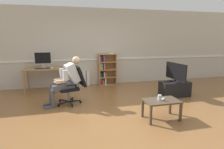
{
  "coord_description": "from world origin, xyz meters",
  "views": [
    {
      "loc": [
        -1.08,
        -4.02,
        1.71
      ],
      "look_at": [
        0.15,
        0.85,
        0.7
      ],
      "focal_mm": 29.86,
      "sensor_mm": 36.0,
      "label": 1
    }
  ],
  "objects_px": {
    "bookshelf": "(106,69)",
    "coffee_table": "(161,103)",
    "computer_mouse": "(52,68)",
    "tv_screen": "(176,72)",
    "drinking_glass": "(160,98)",
    "imac_monitor": "(43,59)",
    "computer_desk": "(43,71)",
    "keyboard": "(42,68)",
    "radiator": "(76,78)",
    "spare_remote": "(163,99)",
    "person_seated": "(66,79)",
    "office_chair": "(73,83)",
    "tv_stand": "(175,89)"
  },
  "relations": [
    {
      "from": "keyboard",
      "to": "radiator",
      "type": "height_order",
      "value": "keyboard"
    },
    {
      "from": "tv_screen",
      "to": "spare_remote",
      "type": "relative_size",
      "value": 5.61
    },
    {
      "from": "keyboard",
      "to": "coffee_table",
      "type": "relative_size",
      "value": 0.59
    },
    {
      "from": "bookshelf",
      "to": "coffee_table",
      "type": "xyz_separation_m",
      "value": [
        0.51,
        -3.11,
        -0.21
      ]
    },
    {
      "from": "tv_screen",
      "to": "spare_remote",
      "type": "bearing_deg",
      "value": 132.69
    },
    {
      "from": "coffee_table",
      "to": "person_seated",
      "type": "bearing_deg",
      "value": 143.61
    },
    {
      "from": "computer_mouse",
      "to": "tv_screen",
      "type": "xyz_separation_m",
      "value": [
        3.48,
        -1.39,
        -0.05
      ]
    },
    {
      "from": "office_chair",
      "to": "imac_monitor",
      "type": "bearing_deg",
      "value": -163.96
    },
    {
      "from": "tv_screen",
      "to": "person_seated",
      "type": "bearing_deg",
      "value": 81.74
    },
    {
      "from": "coffee_table",
      "to": "keyboard",
      "type": "bearing_deg",
      "value": 134.29
    },
    {
      "from": "office_chair",
      "to": "drinking_glass",
      "type": "distance_m",
      "value": 2.23
    },
    {
      "from": "computer_mouse",
      "to": "tv_stand",
      "type": "height_order",
      "value": "computer_mouse"
    },
    {
      "from": "computer_desk",
      "to": "spare_remote",
      "type": "distance_m",
      "value": 3.87
    },
    {
      "from": "imac_monitor",
      "to": "bookshelf",
      "type": "height_order",
      "value": "imac_monitor"
    },
    {
      "from": "office_chair",
      "to": "tv_stand",
      "type": "distance_m",
      "value": 2.91
    },
    {
      "from": "keyboard",
      "to": "bookshelf",
      "type": "xyz_separation_m",
      "value": [
        2.11,
        0.43,
        -0.2
      ]
    },
    {
      "from": "coffee_table",
      "to": "computer_mouse",
      "type": "bearing_deg",
      "value": 130.7
    },
    {
      "from": "computer_desk",
      "to": "computer_mouse",
      "type": "relative_size",
      "value": 11.28
    },
    {
      "from": "computer_mouse",
      "to": "coffee_table",
      "type": "bearing_deg",
      "value": -49.3
    },
    {
      "from": "imac_monitor",
      "to": "keyboard",
      "type": "bearing_deg",
      "value": -93.73
    },
    {
      "from": "coffee_table",
      "to": "drinking_glass",
      "type": "distance_m",
      "value": 0.13
    },
    {
      "from": "person_seated",
      "to": "imac_monitor",
      "type": "bearing_deg",
      "value": -169.99
    },
    {
      "from": "computer_desk",
      "to": "bookshelf",
      "type": "xyz_separation_m",
      "value": [
        2.1,
        0.29,
        -0.08
      ]
    },
    {
      "from": "keyboard",
      "to": "spare_remote",
      "type": "height_order",
      "value": "keyboard"
    },
    {
      "from": "imac_monitor",
      "to": "spare_remote",
      "type": "distance_m",
      "value": 3.96
    },
    {
      "from": "spare_remote",
      "to": "radiator",
      "type": "bearing_deg",
      "value": -14.91
    },
    {
      "from": "tv_stand",
      "to": "coffee_table",
      "type": "relative_size",
      "value": 1.18
    },
    {
      "from": "imac_monitor",
      "to": "bookshelf",
      "type": "bearing_deg",
      "value": 5.79
    },
    {
      "from": "coffee_table",
      "to": "imac_monitor",
      "type": "bearing_deg",
      "value": 131.91
    },
    {
      "from": "computer_mouse",
      "to": "person_seated",
      "type": "relative_size",
      "value": 0.08
    },
    {
      "from": "bookshelf",
      "to": "coffee_table",
      "type": "height_order",
      "value": "bookshelf"
    },
    {
      "from": "computer_desk",
      "to": "office_chair",
      "type": "relative_size",
      "value": 1.14
    },
    {
      "from": "imac_monitor",
      "to": "computer_mouse",
      "type": "relative_size",
      "value": 5.24
    },
    {
      "from": "keyboard",
      "to": "drinking_glass",
      "type": "distance_m",
      "value": 3.72
    },
    {
      "from": "bookshelf",
      "to": "coffee_table",
      "type": "distance_m",
      "value": 3.16
    },
    {
      "from": "keyboard",
      "to": "drinking_glass",
      "type": "xyz_separation_m",
      "value": [
        2.57,
        -2.68,
        -0.29
      ]
    },
    {
      "from": "computer_desk",
      "to": "spare_remote",
      "type": "height_order",
      "value": "computer_desk"
    },
    {
      "from": "radiator",
      "to": "coffee_table",
      "type": "bearing_deg",
      "value": -63.91
    },
    {
      "from": "drinking_glass",
      "to": "keyboard",
      "type": "bearing_deg",
      "value": 133.82
    },
    {
      "from": "tv_screen",
      "to": "computer_mouse",
      "type": "bearing_deg",
      "value": 61.79
    },
    {
      "from": "spare_remote",
      "to": "tv_screen",
      "type": "bearing_deg",
      "value": -82.76
    },
    {
      "from": "keyboard",
      "to": "tv_screen",
      "type": "distance_m",
      "value": 4.02
    },
    {
      "from": "office_chair",
      "to": "spare_remote",
      "type": "relative_size",
      "value": 6.57
    },
    {
      "from": "tv_stand",
      "to": "coffee_table",
      "type": "height_order",
      "value": "tv_stand"
    },
    {
      "from": "coffee_table",
      "to": "spare_remote",
      "type": "xyz_separation_m",
      "value": [
        0.04,
        0.03,
        0.07
      ]
    },
    {
      "from": "radiator",
      "to": "drinking_glass",
      "type": "distance_m",
      "value": 3.56
    },
    {
      "from": "tv_stand",
      "to": "keyboard",
      "type": "bearing_deg",
      "value": 159.97
    },
    {
      "from": "coffee_table",
      "to": "spare_remote",
      "type": "height_order",
      "value": "spare_remote"
    },
    {
      "from": "tv_screen",
      "to": "spare_remote",
      "type": "xyz_separation_m",
      "value": [
        -1.11,
        -1.28,
        -0.3
      ]
    },
    {
      "from": "office_chair",
      "to": "person_seated",
      "type": "relative_size",
      "value": 0.8
    }
  ]
}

